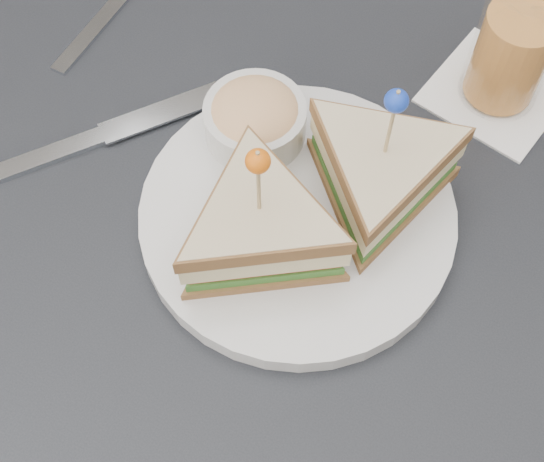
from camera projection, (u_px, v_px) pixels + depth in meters
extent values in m
cube|color=black|center=(255.00, 276.00, 0.59)|extent=(0.80, 0.80, 0.03)
cylinder|color=black|center=(154.00, 102.00, 1.15)|extent=(0.04, 0.04, 0.72)
cylinder|color=silver|center=(297.00, 218.00, 0.59)|extent=(0.26, 0.26, 0.01)
cylinder|color=silver|center=(298.00, 212.00, 0.59)|extent=(0.26, 0.26, 0.00)
cylinder|color=tan|center=(259.00, 186.00, 0.49)|extent=(0.00, 0.00, 0.08)
sphere|color=#DB5E0D|center=(258.00, 161.00, 0.46)|extent=(0.02, 0.02, 0.02)
cylinder|color=tan|center=(390.00, 128.00, 0.51)|extent=(0.00, 0.00, 0.08)
sphere|color=#1738AD|center=(396.00, 101.00, 0.49)|extent=(0.02, 0.02, 0.02)
cylinder|color=silver|center=(255.00, 123.00, 0.61)|extent=(0.09, 0.09, 0.04)
ellipsoid|color=#E0B772|center=(255.00, 113.00, 0.59)|extent=(0.08, 0.08, 0.03)
cube|color=silver|center=(100.00, 23.00, 0.70)|extent=(0.02, 0.13, 0.00)
cube|color=silver|center=(55.00, 153.00, 0.63)|extent=(0.08, 0.09, 0.01)
cube|color=silver|center=(170.00, 110.00, 0.65)|extent=(0.10, 0.11, 0.00)
cylinder|color=silver|center=(236.00, 86.00, 0.66)|extent=(0.03, 0.03, 0.00)
cube|color=white|center=(496.00, 92.00, 0.66)|extent=(0.13, 0.13, 0.00)
cylinder|color=#D7883C|center=(511.00, 56.00, 0.62)|extent=(0.07, 0.07, 0.08)
cylinder|color=white|center=(518.00, 38.00, 0.60)|extent=(0.08, 0.08, 0.13)
cube|color=white|center=(539.00, 21.00, 0.59)|extent=(0.02, 0.02, 0.02)
cube|color=white|center=(508.00, 23.00, 0.59)|extent=(0.02, 0.02, 0.02)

